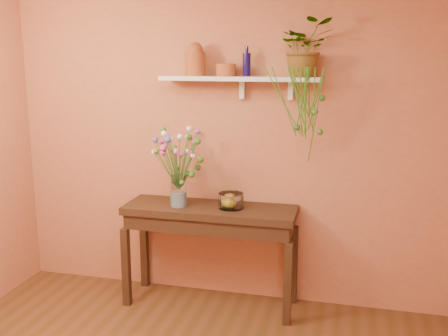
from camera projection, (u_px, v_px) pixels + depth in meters
name	position (u px, v px, depth m)	size (l,w,h in m)	color
room	(146.00, 213.00, 2.51)	(4.04, 4.04, 2.70)	brown
sideboard	(210.00, 221.00, 4.34)	(1.43, 0.46, 0.87)	#392615
wall_shelf	(241.00, 79.00, 4.16)	(1.30, 0.24, 0.19)	white
terracotta_jug	(195.00, 60.00, 4.18)	(0.20, 0.20, 0.27)	#A34E1F
terracotta_pot	(226.00, 70.00, 4.17)	(0.16, 0.16, 0.10)	#A34E1F
blue_bottle	(247.00, 64.00, 4.14)	(0.08, 0.08, 0.24)	#120A42
spider_plant	(305.00, 48.00, 3.96)	(0.40, 0.35, 0.44)	#2F6822
plant_fronds	(308.00, 108.00, 3.91)	(0.46, 0.30, 0.74)	#2F6822
glass_vase	(179.00, 193.00, 4.29)	(0.13, 0.13, 0.27)	white
bouquet	(179.00, 152.00, 4.21)	(0.49, 0.54, 0.53)	#386B28
glass_bowl	(231.00, 201.00, 4.26)	(0.21, 0.21, 0.12)	white
lemon	(230.00, 202.00, 4.27)	(0.09, 0.09, 0.09)	yellow
carton	(175.00, 199.00, 4.34)	(0.06, 0.04, 0.11)	teal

